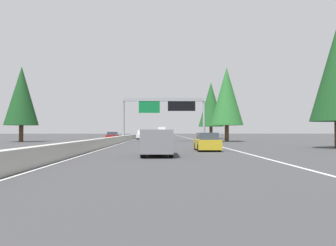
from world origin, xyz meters
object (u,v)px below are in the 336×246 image
object	(u,v)px
sedan_near_right	(148,135)
oncoming_near	(113,136)
sedan_far_left	(207,142)
conifer_right_far	(211,105)
minivan_distant_a	(157,141)
pickup_mid_right	(142,135)
conifer_right_mid	(227,96)
sign_gantry_overhead	(165,107)
box_truck_far_center	(162,131)
conifer_left_near	(21,96)

from	to	relation	value
sedan_near_right	oncoming_near	size ratio (longest dim) A/B	1.00
sedan_far_left	conifer_right_far	bearing A→B (deg)	-8.43
sedan_far_left	minivan_distant_a	bearing A→B (deg)	146.61
sedan_near_right	conifer_right_far	world-z (taller)	conifer_right_far
pickup_mid_right	sedan_near_right	bearing A→B (deg)	-0.90
oncoming_near	conifer_right_mid	bearing A→B (deg)	68.00
sign_gantry_overhead	oncoming_near	world-z (taller)	sign_gantry_overhead
pickup_mid_right	box_truck_far_center	bearing A→B (deg)	-4.41
conifer_right_mid	pickup_mid_right	bearing A→B (deg)	39.70
conifer_right_mid	conifer_left_near	world-z (taller)	conifer_right_mid
sign_gantry_overhead	minivan_distant_a	bearing A→B (deg)	178.45
box_truck_far_center	conifer_right_mid	xyz separation A→B (m)	(-67.43, -9.84, 5.30)
pickup_mid_right	sedan_near_right	distance (m)	21.31
sign_gantry_overhead	sedan_near_right	xyz separation A→B (m)	(37.71, 3.99, -4.63)
conifer_left_near	minivan_distant_a	bearing A→B (deg)	-145.92
minivan_distant_a	conifer_right_far	bearing A→B (deg)	-11.98
sedan_far_left	sedan_near_right	world-z (taller)	same
sedan_far_left	oncoming_near	distance (m)	34.78
sedan_near_right	conifer_left_near	bearing A→B (deg)	155.84
sign_gantry_overhead	conifer_right_mid	size ratio (longest dim) A/B	1.12
box_truck_far_center	conifer_right_far	world-z (taller)	conifer_right_far
pickup_mid_right	box_truck_far_center	xyz separation A→B (m)	(50.85, -3.92, 0.70)
sedan_near_right	pickup_mid_right	bearing A→B (deg)	179.10
oncoming_near	conifer_left_near	distance (m)	16.17
sedan_far_left	oncoming_near	bearing A→B (deg)	20.40
sedan_near_right	conifer_right_far	size ratio (longest dim) A/B	0.38
conifer_right_far	sign_gantry_overhead	bearing A→B (deg)	151.16
conifer_right_mid	sedan_near_right	bearing A→B (deg)	19.52
sedan_near_right	conifer_left_near	xyz separation A→B (m)	(-38.78, 17.39, 6.16)
oncoming_near	conifer_right_mid	world-z (taller)	conifer_right_mid
pickup_mid_right	box_truck_far_center	world-z (taller)	box_truck_far_center
box_truck_far_center	conifer_left_near	distance (m)	71.66
minivan_distant_a	conifer_left_near	size ratio (longest dim) A/B	0.44
sign_gantry_overhead	sedan_near_right	distance (m)	38.20
box_truck_far_center	sign_gantry_overhead	bearing A→B (deg)	-179.66
pickup_mid_right	sedan_near_right	size ratio (longest dim) A/B	1.27
sign_gantry_overhead	pickup_mid_right	distance (m)	17.53
conifer_right_far	pickup_mid_right	bearing A→B (deg)	93.25
sign_gantry_overhead	oncoming_near	xyz separation A→B (m)	(7.26, 8.96, -4.63)
sign_gantry_overhead	conifer_left_near	bearing A→B (deg)	92.86
oncoming_near	conifer_left_near	xyz separation A→B (m)	(-8.33, 12.42, 6.16)
conifer_right_far	sedan_far_left	bearing A→B (deg)	171.57
box_truck_far_center	conifer_left_near	size ratio (longest dim) A/B	0.76
box_truck_far_center	oncoming_near	distance (m)	60.61
sedan_far_left	conifer_left_near	world-z (taller)	conifer_left_near
sign_gantry_overhead	sedan_near_right	world-z (taller)	sign_gantry_overhead
sedan_far_left	box_truck_far_center	distance (m)	92.66
sedan_near_right	conifer_right_mid	bearing A→B (deg)	-160.48
sign_gantry_overhead	box_truck_far_center	distance (m)	67.36
sign_gantry_overhead	conifer_right_mid	distance (m)	9.58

